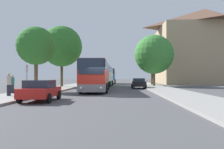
# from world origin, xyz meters

# --- Properties ---
(ground_plane) EXTENTS (300.00, 300.00, 0.00)m
(ground_plane) POSITION_xyz_m (0.00, 0.00, 0.00)
(ground_plane) COLOR #4C4C4F
(ground_plane) RESTS_ON ground
(sidewalk_left) EXTENTS (4.00, 120.00, 0.15)m
(sidewalk_left) POSITION_xyz_m (-7.00, 0.00, 0.07)
(sidewalk_left) COLOR gray
(sidewalk_left) RESTS_ON ground_plane
(sidewalk_right) EXTENTS (4.00, 120.00, 0.15)m
(sidewalk_right) POSITION_xyz_m (7.00, 0.00, 0.07)
(sidewalk_right) COLOR gray
(sidewalk_right) RESTS_ON ground_plane
(building_right_background) EXTENTS (21.30, 14.69, 17.87)m
(building_right_background) POSITION_xyz_m (21.61, 32.60, 8.93)
(building_right_background) COLOR tan
(building_right_background) RESTS_ON ground_plane
(bus_front) EXTENTS (3.05, 11.03, 3.35)m
(bus_front) POSITION_xyz_m (-1.18, 4.71, 1.79)
(bus_front) COLOR gray
(bus_front) RESTS_ON ground_plane
(bus_middle) EXTENTS (3.01, 10.97, 3.48)m
(bus_middle) POSITION_xyz_m (-1.38, 18.04, 1.85)
(bus_middle) COLOR #238942
(bus_middle) RESTS_ON ground_plane
(bus_rear) EXTENTS (2.85, 11.57, 3.50)m
(bus_rear) POSITION_xyz_m (-1.12, 32.25, 1.87)
(bus_rear) COLOR silver
(bus_rear) RESTS_ON ground_plane
(parked_car_left_curb) EXTENTS (2.12, 4.05, 1.42)m
(parked_car_left_curb) POSITION_xyz_m (-3.77, -5.48, 0.75)
(parked_car_left_curb) COLOR red
(parked_car_left_curb) RESTS_ON ground_plane
(parked_car_right_near) EXTENTS (2.11, 4.36, 1.45)m
(parked_car_right_near) POSITION_xyz_m (4.17, 11.57, 0.77)
(parked_car_right_near) COLOR black
(parked_car_right_near) RESTS_ON ground_plane
(bus_stop_sign) EXTENTS (0.08, 0.45, 2.57)m
(bus_stop_sign) POSITION_xyz_m (-6.50, -1.47, 1.74)
(bus_stop_sign) COLOR gray
(bus_stop_sign) RESTS_ON sidewalk_left
(pedestrian_waiting_near) EXTENTS (0.36, 0.36, 1.80)m
(pedestrian_waiting_near) POSITION_xyz_m (-7.22, -3.12, 1.06)
(pedestrian_waiting_near) COLOR #23232D
(pedestrian_waiting_near) RESTS_ON sidewalk_left
(pedestrian_waiting_far) EXTENTS (0.36, 0.36, 1.67)m
(pedestrian_waiting_far) POSITION_xyz_m (-8.27, -0.52, 0.99)
(pedestrian_waiting_far) COLOR #23232D
(pedestrian_waiting_far) RESTS_ON sidewalk_left
(tree_left_near) EXTENTS (6.42, 6.42, 9.54)m
(tree_left_near) POSITION_xyz_m (-7.73, 14.02, 6.47)
(tree_left_near) COLOR #513D23
(tree_left_near) RESTS_ON sidewalk_left
(tree_left_far) EXTENTS (4.28, 4.28, 7.12)m
(tree_left_far) POSITION_xyz_m (-7.84, 3.93, 5.10)
(tree_left_far) COLOR brown
(tree_left_far) RESTS_ON sidewalk_left
(tree_right_near) EXTENTS (6.70, 6.70, 8.70)m
(tree_right_near) POSITION_xyz_m (7.28, 17.64, 5.49)
(tree_right_near) COLOR brown
(tree_right_near) RESTS_ON sidewalk_right
(tree_right_mid) EXTENTS (4.49, 4.49, 8.43)m
(tree_right_mid) POSITION_xyz_m (7.76, 23.53, 6.30)
(tree_right_mid) COLOR #513D23
(tree_right_mid) RESTS_ON sidewalk_right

